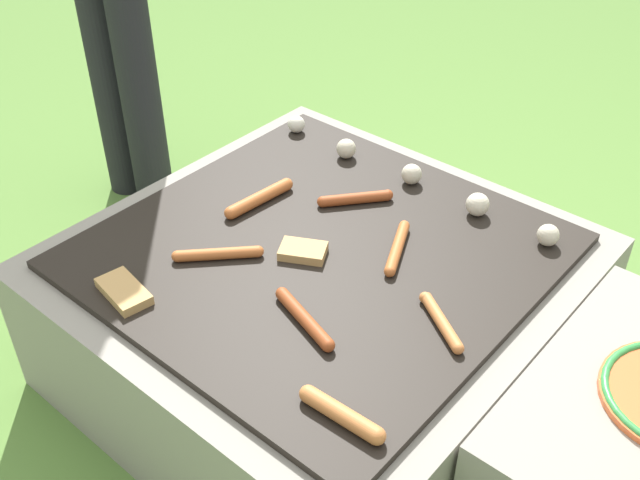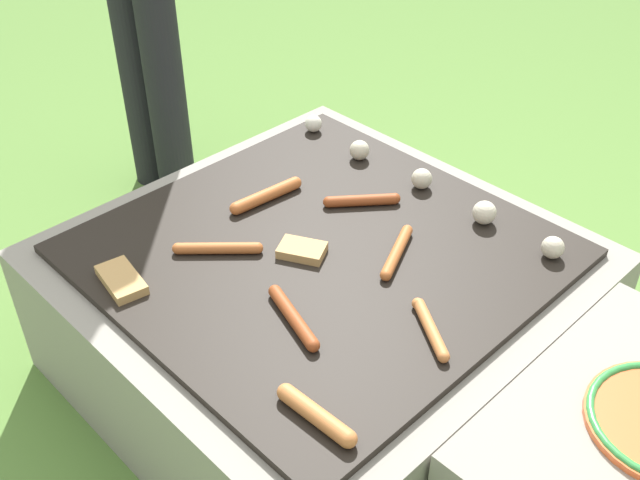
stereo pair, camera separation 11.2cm
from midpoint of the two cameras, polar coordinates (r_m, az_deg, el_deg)
The scene contains 12 objects.
ground_plane at distance 1.83m, azimuth -1.77°, elevation -9.64°, with size 14.00×14.00×0.00m, color #567F38.
grill at distance 1.70m, azimuth -1.89°, elevation -5.50°, with size 0.98×0.98×0.36m.
sausage_back_right at distance 1.72m, azimuth 0.86°, elevation 3.14°, with size 0.12×0.14×0.03m.
sausage_front_left at distance 1.40m, azimuth -3.51°, elevation -6.05°, with size 0.18×0.07×0.03m.
sausage_back_center at distance 1.72m, azimuth -6.50°, elevation 3.14°, with size 0.04×0.20×0.03m.
sausage_mid_right at distance 1.57m, azimuth -9.82°, elevation -1.10°, with size 0.14×0.14×0.02m.
sausage_front_right at distance 1.57m, azimuth 3.89°, elevation -0.64°, with size 0.09×0.17×0.02m.
sausage_front_center at distance 1.24m, azimuth -1.00°, elevation -13.22°, with size 0.17×0.04×0.03m.
sausage_back_left at distance 1.40m, azimuth 6.98°, elevation -6.26°, with size 0.14×0.10×0.02m.
bread_slice_left at distance 1.52m, azimuth -16.77°, elevation -3.83°, with size 0.13×0.08×0.02m.
bread_slice_right at distance 1.56m, azimuth -3.36°, elevation -0.90°, with size 0.11×0.10×0.02m.
mushroom_row at distance 1.78m, azimuth 5.45°, elevation 4.77°, with size 0.78×0.07×0.05m.
Camera 1 is at (0.82, -0.96, 1.33)m, focal length 42.00 mm.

